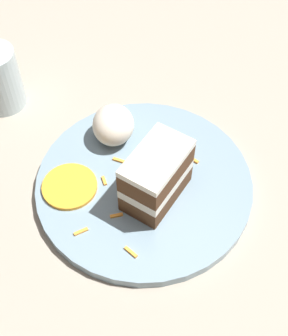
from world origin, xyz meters
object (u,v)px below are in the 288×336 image
(plate, at_px, (144,184))
(orange_garnish, at_px, (70,187))
(cake_slice, at_px, (156,176))
(cream_dollop, at_px, (113,125))

(plate, bearing_deg, orange_garnish, 99.43)
(cake_slice, relative_size, cream_dollop, 1.66)
(cream_dollop, bearing_deg, cake_slice, -146.75)
(cake_slice, height_order, orange_garnish, cake_slice)
(cake_slice, xyz_separation_m, cream_dollop, (0.10, 0.06, -0.01))
(plate, distance_m, cream_dollop, 0.10)
(cake_slice, bearing_deg, plate, 158.26)
(cake_slice, bearing_deg, cream_dollop, 153.27)
(plate, relative_size, orange_garnish, 3.98)
(cake_slice, bearing_deg, orange_garnish, -152.22)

